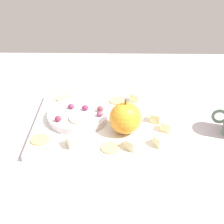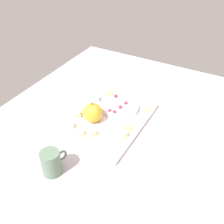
# 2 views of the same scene
# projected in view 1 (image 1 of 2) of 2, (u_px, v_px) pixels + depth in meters

# --- Properties ---
(table) EXTENTS (1.24, 0.96, 0.04)m
(table) POSITION_uv_depth(u_px,v_px,m) (118.00, 128.00, 0.87)
(table) COLOR #B7AAB1
(table) RESTS_ON ground
(platter) EXTENTS (0.39, 0.29, 0.02)m
(platter) POSITION_uv_depth(u_px,v_px,m) (112.00, 124.00, 0.83)
(platter) COLOR silver
(platter) RESTS_ON table
(serving_dish) EXTENTS (0.16, 0.16, 0.02)m
(serving_dish) POSITION_uv_depth(u_px,v_px,m) (80.00, 115.00, 0.84)
(serving_dish) COLOR silver
(serving_dish) RESTS_ON platter
(apple_whole) EXTENTS (0.08, 0.08, 0.08)m
(apple_whole) POSITION_uv_depth(u_px,v_px,m) (127.00, 118.00, 0.77)
(apple_whole) COLOR orange
(apple_whole) RESTS_ON platter
(apple_stem) EXTENTS (0.00, 0.01, 0.01)m
(apple_stem) POSITION_uv_depth(u_px,v_px,m) (127.00, 102.00, 0.75)
(apple_stem) COLOR brown
(apple_stem) RESTS_ON apple_whole
(cheese_cube_0) EXTENTS (0.03, 0.03, 0.03)m
(cheese_cube_0) POSITION_uv_depth(u_px,v_px,m) (157.00, 117.00, 0.82)
(cheese_cube_0) COLOR beige
(cheese_cube_0) RESTS_ON platter
(cheese_cube_1) EXTENTS (0.03, 0.03, 0.03)m
(cheese_cube_1) POSITION_uv_depth(u_px,v_px,m) (74.00, 141.00, 0.73)
(cheese_cube_1) COLOR beige
(cheese_cube_1) RESTS_ON platter
(cheese_cube_2) EXTENTS (0.03, 0.03, 0.03)m
(cheese_cube_2) POSITION_uv_depth(u_px,v_px,m) (162.00, 141.00, 0.74)
(cheese_cube_2) COLOR beige
(cheese_cube_2) RESTS_ON platter
(cheese_cube_3) EXTENTS (0.03, 0.03, 0.03)m
(cheese_cube_3) POSITION_uv_depth(u_px,v_px,m) (137.00, 97.00, 0.91)
(cheese_cube_3) COLOR beige
(cheese_cube_3) RESTS_ON platter
(cheese_cube_4) EXTENTS (0.04, 0.04, 0.03)m
(cheese_cube_4) POSITION_uv_depth(u_px,v_px,m) (134.00, 144.00, 0.73)
(cheese_cube_4) COLOR beige
(cheese_cube_4) RESTS_ON platter
(cheese_cube_5) EXTENTS (0.03, 0.03, 0.03)m
(cheese_cube_5) POSITION_uv_depth(u_px,v_px,m) (169.00, 126.00, 0.79)
(cheese_cube_5) COLOR beige
(cheese_cube_5) RESTS_ON platter
(cracker_0) EXTENTS (0.04, 0.04, 0.00)m
(cracker_0) POSITION_uv_depth(u_px,v_px,m) (118.00, 101.00, 0.91)
(cracker_0) COLOR tan
(cracker_0) RESTS_ON platter
(cracker_1) EXTENTS (0.04, 0.04, 0.00)m
(cracker_1) POSITION_uv_depth(u_px,v_px,m) (65.00, 98.00, 0.92)
(cracker_1) COLOR tan
(cracker_1) RESTS_ON platter
(cracker_2) EXTENTS (0.04, 0.04, 0.00)m
(cracker_2) POSITION_uv_depth(u_px,v_px,m) (112.00, 148.00, 0.73)
(cracker_2) COLOR tan
(cracker_2) RESTS_ON platter
(cracker_3) EXTENTS (0.04, 0.04, 0.00)m
(cracker_3) POSITION_uv_depth(u_px,v_px,m) (41.00, 140.00, 0.76)
(cracker_3) COLOR tan
(cracker_3) RESTS_ON platter
(grape_0) EXTENTS (0.02, 0.01, 0.01)m
(grape_0) POSITION_uv_depth(u_px,v_px,m) (60.00, 119.00, 0.79)
(grape_0) COLOR #972741
(grape_0) RESTS_ON serving_dish
(grape_1) EXTENTS (0.02, 0.01, 0.01)m
(grape_1) POSITION_uv_depth(u_px,v_px,m) (87.00, 108.00, 0.84)
(grape_1) COLOR #902754
(grape_1) RESTS_ON serving_dish
(grape_2) EXTENTS (0.02, 0.01, 0.02)m
(grape_2) POSITION_uv_depth(u_px,v_px,m) (102.00, 109.00, 0.83)
(grape_2) COLOR #8C3943
(grape_2) RESTS_ON serving_dish
(grape_3) EXTENTS (0.02, 0.01, 0.01)m
(grape_3) POSITION_uv_depth(u_px,v_px,m) (101.00, 114.00, 0.81)
(grape_3) COLOR #8E3E57
(grape_3) RESTS_ON serving_dish
(grape_4) EXTENTS (0.02, 0.01, 0.01)m
(grape_4) POSITION_uv_depth(u_px,v_px,m) (73.00, 106.00, 0.84)
(grape_4) COLOR #822C4C
(grape_4) RESTS_ON serving_dish
(apple_slice_0) EXTENTS (0.05, 0.05, 0.01)m
(apple_slice_0) POSITION_uv_depth(u_px,v_px,m) (81.00, 118.00, 0.80)
(apple_slice_0) COLOR beige
(apple_slice_0) RESTS_ON serving_dish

